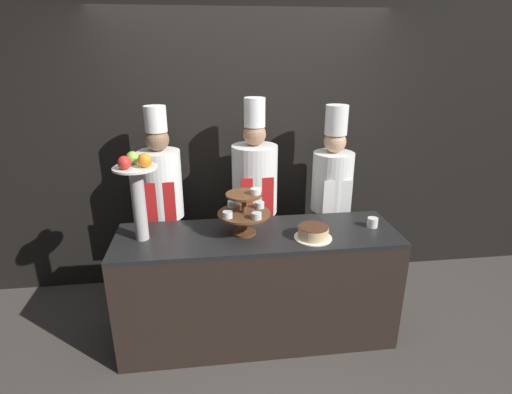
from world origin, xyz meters
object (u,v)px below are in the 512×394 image
at_px(tiered_stand, 244,210).
at_px(fruit_pedestal, 137,187).
at_px(chef_left, 162,200).
at_px(chef_center_left, 255,196).
at_px(cup_white, 372,222).
at_px(chef_center_right, 331,195).
at_px(cake_round, 313,233).

relative_size(tiered_stand, fruit_pedestal, 0.61).
height_order(chef_left, chef_center_left, chef_center_left).
bearing_deg(cup_white, chef_center_right, 104.06).
bearing_deg(chef_center_left, fruit_pedestal, -146.95).
bearing_deg(chef_center_right, cake_round, -116.37).
distance_m(tiered_stand, chef_center_left, 0.60).
height_order(tiered_stand, chef_left, chef_left).
bearing_deg(fruit_pedestal, cup_white, -0.31).
distance_m(tiered_stand, cake_round, 0.52).
height_order(tiered_stand, cup_white, tiered_stand).
bearing_deg(chef_center_left, cake_round, -64.92).
height_order(tiered_stand, chef_center_left, chef_center_left).
relative_size(cake_round, chef_center_left, 0.15).
xyz_separation_m(fruit_pedestal, chef_left, (0.09, 0.57, -0.32)).
bearing_deg(chef_center_right, fruit_pedestal, -159.96).
relative_size(tiered_stand, chef_left, 0.22).
bearing_deg(cake_round, tiered_stand, 163.83).
distance_m(tiered_stand, chef_center_right, 1.02).
relative_size(cake_round, chef_center_right, 0.16).
relative_size(tiered_stand, cake_round, 1.41).
height_order(fruit_pedestal, chef_left, chef_left).
xyz_separation_m(tiered_stand, chef_left, (-0.64, 0.57, -0.11)).
height_order(chef_left, chef_center_right, chef_left).
bearing_deg(chef_center_right, cup_white, -75.94).
xyz_separation_m(chef_center_left, chef_center_right, (0.69, 0.00, -0.03)).
distance_m(fruit_pedestal, chef_left, 0.66).
xyz_separation_m(cup_white, chef_center_left, (-0.83, 0.58, 0.04)).
bearing_deg(fruit_pedestal, chef_left, 80.89).
distance_m(tiered_stand, chef_left, 0.87).
xyz_separation_m(tiered_stand, fruit_pedestal, (-0.73, 0.00, 0.21)).
relative_size(fruit_pedestal, cup_white, 7.89).
height_order(cake_round, chef_left, chef_left).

